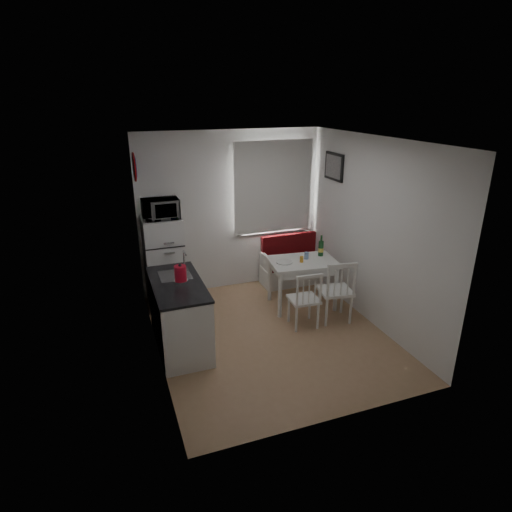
{
  "coord_description": "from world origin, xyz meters",
  "views": [
    {
      "loc": [
        -1.94,
        -4.75,
        3.09
      ],
      "look_at": [
        -0.02,
        0.5,
        0.98
      ],
      "focal_mm": 30.0,
      "sensor_mm": 36.0,
      "label": 1
    }
  ],
  "objects_px": {
    "chair_right": "(340,285)",
    "microwave": "(160,209)",
    "dining_table": "(303,266)",
    "bench": "(294,267)",
    "kettle": "(180,273)",
    "wine_bottle": "(321,246)",
    "chair_left": "(307,294)",
    "fridge": "(164,262)",
    "kitchen_counter": "(179,314)"
  },
  "relations": [
    {
      "from": "dining_table",
      "to": "fridge",
      "type": "distance_m",
      "value": 2.1
    },
    {
      "from": "kettle",
      "to": "microwave",
      "type": "bearing_deg",
      "value": 91.42
    },
    {
      "from": "chair_left",
      "to": "microwave",
      "type": "bearing_deg",
      "value": 145.57
    },
    {
      "from": "microwave",
      "to": "kettle",
      "type": "bearing_deg",
      "value": -88.58
    },
    {
      "from": "kettle",
      "to": "wine_bottle",
      "type": "relative_size",
      "value": 0.72
    },
    {
      "from": "kitchen_counter",
      "to": "chair_left",
      "type": "bearing_deg",
      "value": -5.4
    },
    {
      "from": "kitchen_counter",
      "to": "wine_bottle",
      "type": "bearing_deg",
      "value": 14.26
    },
    {
      "from": "chair_left",
      "to": "kettle",
      "type": "height_order",
      "value": "kettle"
    },
    {
      "from": "bench",
      "to": "kettle",
      "type": "relative_size",
      "value": 4.91
    },
    {
      "from": "chair_left",
      "to": "wine_bottle",
      "type": "relative_size",
      "value": 1.38
    },
    {
      "from": "bench",
      "to": "kettle",
      "type": "xyz_separation_m",
      "value": [
        -2.21,
        -1.36,
        0.74
      ]
    },
    {
      "from": "chair_left",
      "to": "kettle",
      "type": "bearing_deg",
      "value": 178.86
    },
    {
      "from": "bench",
      "to": "kettle",
      "type": "height_order",
      "value": "kettle"
    },
    {
      "from": "fridge",
      "to": "kitchen_counter",
      "type": "bearing_deg",
      "value": -90.9
    },
    {
      "from": "kitchen_counter",
      "to": "microwave",
      "type": "xyz_separation_m",
      "value": [
        0.02,
        1.19,
        1.1
      ]
    },
    {
      "from": "kitchen_counter",
      "to": "bench",
      "type": "height_order",
      "value": "kitchen_counter"
    },
    {
      "from": "chair_left",
      "to": "microwave",
      "type": "relative_size",
      "value": 0.87
    },
    {
      "from": "dining_table",
      "to": "chair_right",
      "type": "bearing_deg",
      "value": -62.88
    },
    {
      "from": "dining_table",
      "to": "wine_bottle",
      "type": "relative_size",
      "value": 3.24
    },
    {
      "from": "fridge",
      "to": "wine_bottle",
      "type": "relative_size",
      "value": 4.26
    },
    {
      "from": "dining_table",
      "to": "chair_right",
      "type": "relative_size",
      "value": 2.1
    },
    {
      "from": "dining_table",
      "to": "fridge",
      "type": "relative_size",
      "value": 0.76
    },
    {
      "from": "kitchen_counter",
      "to": "chair_right",
      "type": "distance_m",
      "value": 2.24
    },
    {
      "from": "bench",
      "to": "wine_bottle",
      "type": "xyz_separation_m",
      "value": [
        0.08,
        -0.76,
        0.63
      ]
    },
    {
      "from": "kitchen_counter",
      "to": "chair_left",
      "type": "height_order",
      "value": "kitchen_counter"
    },
    {
      "from": "chair_left",
      "to": "kettle",
      "type": "xyz_separation_m",
      "value": [
        -1.68,
        0.15,
        0.5
      ]
    },
    {
      "from": "kitchen_counter",
      "to": "chair_right",
      "type": "bearing_deg",
      "value": -4.47
    },
    {
      "from": "fridge",
      "to": "microwave",
      "type": "distance_m",
      "value": 0.85
    },
    {
      "from": "microwave",
      "to": "kitchen_counter",
      "type": "bearing_deg",
      "value": -90.94
    },
    {
      "from": "dining_table",
      "to": "chair_left",
      "type": "distance_m",
      "value": 0.72
    },
    {
      "from": "kitchen_counter",
      "to": "microwave",
      "type": "bearing_deg",
      "value": 89.06
    },
    {
      "from": "chair_right",
      "to": "microwave",
      "type": "bearing_deg",
      "value": 157.51
    },
    {
      "from": "chair_left",
      "to": "bench",
      "type": "bearing_deg",
      "value": 74.94
    },
    {
      "from": "bench",
      "to": "chair_left",
      "type": "xyz_separation_m",
      "value": [
        -0.52,
        -1.52,
        0.25
      ]
    },
    {
      "from": "chair_right",
      "to": "microwave",
      "type": "relative_size",
      "value": 0.98
    },
    {
      "from": "microwave",
      "to": "wine_bottle",
      "type": "height_order",
      "value": "microwave"
    },
    {
      "from": "microwave",
      "to": "wine_bottle",
      "type": "xyz_separation_m",
      "value": [
        2.31,
        -0.6,
        -0.64
      ]
    },
    {
      "from": "microwave",
      "to": "wine_bottle",
      "type": "bearing_deg",
      "value": -14.56
    },
    {
      "from": "dining_table",
      "to": "wine_bottle",
      "type": "distance_m",
      "value": 0.44
    },
    {
      "from": "chair_left",
      "to": "kettle",
      "type": "distance_m",
      "value": 1.76
    },
    {
      "from": "microwave",
      "to": "dining_table",
      "type": "bearing_deg",
      "value": -19.64
    },
    {
      "from": "bench",
      "to": "kitchen_counter",
      "type": "bearing_deg",
      "value": -149.08
    },
    {
      "from": "chair_left",
      "to": "microwave",
      "type": "height_order",
      "value": "microwave"
    },
    {
      "from": "bench",
      "to": "dining_table",
      "type": "relative_size",
      "value": 1.1
    },
    {
      "from": "dining_table",
      "to": "microwave",
      "type": "xyz_separation_m",
      "value": [
        -1.96,
        0.7,
        0.89
      ]
    },
    {
      "from": "chair_right",
      "to": "wine_bottle",
      "type": "distance_m",
      "value": 0.84
    },
    {
      "from": "kitchen_counter",
      "to": "chair_left",
      "type": "distance_m",
      "value": 1.74
    },
    {
      "from": "kitchen_counter",
      "to": "fridge",
      "type": "height_order",
      "value": "fridge"
    },
    {
      "from": "fridge",
      "to": "bench",
      "type": "bearing_deg",
      "value": 2.74
    },
    {
      "from": "chair_left",
      "to": "fridge",
      "type": "xyz_separation_m",
      "value": [
        -1.71,
        1.41,
        0.18
      ]
    }
  ]
}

